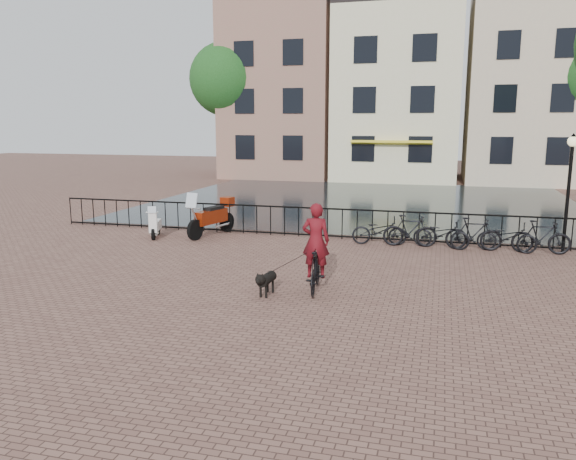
% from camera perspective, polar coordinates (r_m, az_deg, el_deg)
% --- Properties ---
extents(ground, '(100.00, 100.00, 0.00)m').
position_cam_1_polar(ground, '(11.50, -4.01, -8.63)').
color(ground, brown).
rests_on(ground, ground).
extents(canal_water, '(20.00, 20.00, 0.00)m').
position_cam_1_polar(canal_water, '(28.01, 7.78, 2.92)').
color(canal_water, black).
rests_on(canal_water, ground).
extents(railing, '(20.00, 0.05, 1.02)m').
position_cam_1_polar(railing, '(18.87, 4.03, 0.69)').
color(railing, black).
rests_on(railing, ground).
extents(canal_house_left, '(7.50, 9.00, 12.80)m').
position_cam_1_polar(canal_house_left, '(41.80, -0.11, 14.40)').
color(canal_house_left, '#986358').
rests_on(canal_house_left, ground).
extents(canal_house_mid, '(8.00, 9.50, 11.80)m').
position_cam_1_polar(canal_house_mid, '(40.38, 11.22, 13.61)').
color(canal_house_mid, beige).
rests_on(canal_house_mid, ground).
extents(canal_house_right, '(7.00, 9.00, 13.30)m').
position_cam_1_polar(canal_house_right, '(40.60, 22.93, 14.03)').
color(canal_house_right, beige).
rests_on(canal_house_right, ground).
extents(tree_far_left, '(5.04, 5.04, 9.27)m').
position_cam_1_polar(tree_far_left, '(40.09, -6.30, 14.96)').
color(tree_far_left, black).
rests_on(tree_far_left, ground).
extents(lamp_post, '(0.30, 0.30, 3.45)m').
position_cam_1_polar(lamp_post, '(18.22, 26.72, 5.14)').
color(lamp_post, black).
rests_on(lamp_post, ground).
extents(cyclist, '(0.81, 1.80, 2.40)m').
position_cam_1_polar(cyclist, '(12.81, 2.83, -2.31)').
color(cyclist, black).
rests_on(cyclist, ground).
extents(dog, '(0.37, 0.90, 0.59)m').
position_cam_1_polar(dog, '(12.68, -2.17, -5.32)').
color(dog, black).
rests_on(dog, ground).
extents(motorcycle, '(1.13, 2.32, 1.62)m').
position_cam_1_polar(motorcycle, '(19.32, -7.80, 1.77)').
color(motorcycle, maroon).
rests_on(motorcycle, ground).
extents(scooter, '(0.75, 1.30, 1.16)m').
position_cam_1_polar(scooter, '(19.47, -13.33, 0.97)').
color(scooter, white).
rests_on(scooter, ground).
extents(parked_bike_0, '(1.77, 0.78, 0.90)m').
position_cam_1_polar(parked_bike_0, '(18.03, 9.26, -0.08)').
color(parked_bike_0, black).
rests_on(parked_bike_0, ground).
extents(parked_bike_1, '(1.70, 0.62, 1.00)m').
position_cam_1_polar(parked_bike_1, '(17.95, 12.28, -0.08)').
color(parked_bike_1, black).
rests_on(parked_bike_1, ground).
extents(parked_bike_2, '(1.79, 0.88, 0.90)m').
position_cam_1_polar(parked_bike_2, '(17.93, 15.31, -0.38)').
color(parked_bike_2, black).
rests_on(parked_bike_2, ground).
extents(parked_bike_3, '(1.69, 0.55, 1.00)m').
position_cam_1_polar(parked_bike_3, '(17.95, 18.34, -0.38)').
color(parked_bike_3, black).
rests_on(parked_bike_3, ground).
extents(parked_bike_4, '(1.78, 0.84, 0.90)m').
position_cam_1_polar(parked_bike_4, '(18.04, 21.34, -0.68)').
color(parked_bike_4, black).
rests_on(parked_bike_4, ground).
extents(parked_bike_5, '(1.67, 0.51, 1.00)m').
position_cam_1_polar(parked_bike_5, '(18.16, 24.33, -0.68)').
color(parked_bike_5, black).
rests_on(parked_bike_5, ground).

